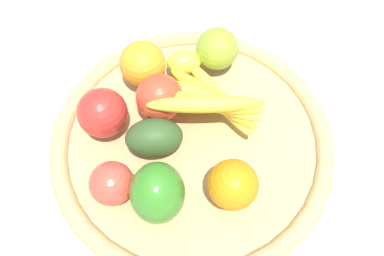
{
  "coord_description": "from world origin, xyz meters",
  "views": [
    {
      "loc": [
        -0.01,
        0.31,
        0.59
      ],
      "look_at": [
        0.0,
        0.0,
        0.06
      ],
      "focal_mm": 35.94,
      "sensor_mm": 36.0,
      "label": 1
    }
  ],
  "objects_px": {
    "orange_0": "(143,64)",
    "apple_0": "(160,97)",
    "orange_1": "(233,185)",
    "banana_bunch": "(210,100)",
    "apple_2": "(102,113)",
    "apple_1": "(217,49)",
    "apple_3": "(112,183)",
    "lemon_0": "(184,62)",
    "bell_pepper": "(158,193)",
    "avocado": "(154,138)"
  },
  "relations": [
    {
      "from": "orange_0",
      "to": "apple_0",
      "type": "xyz_separation_m",
      "value": [
        -0.03,
        0.07,
        -0.0
      ]
    },
    {
      "from": "orange_1",
      "to": "apple_1",
      "type": "xyz_separation_m",
      "value": [
        0.02,
        -0.25,
        0.0
      ]
    },
    {
      "from": "orange_1",
      "to": "apple_1",
      "type": "distance_m",
      "value": 0.25
    },
    {
      "from": "apple_2",
      "to": "apple_3",
      "type": "height_order",
      "value": "apple_2"
    },
    {
      "from": "orange_0",
      "to": "orange_1",
      "type": "bearing_deg",
      "value": 124.27
    },
    {
      "from": "apple_0",
      "to": "avocado",
      "type": "bearing_deg",
      "value": 85.96
    },
    {
      "from": "orange_0",
      "to": "lemon_0",
      "type": "distance_m",
      "value": 0.07
    },
    {
      "from": "orange_1",
      "to": "orange_0",
      "type": "bearing_deg",
      "value": -55.73
    },
    {
      "from": "banana_bunch",
      "to": "apple_0",
      "type": "xyz_separation_m",
      "value": [
        0.08,
        -0.0,
        0.0
      ]
    },
    {
      "from": "apple_2",
      "to": "avocado",
      "type": "bearing_deg",
      "value": 155.69
    },
    {
      "from": "orange_0",
      "to": "apple_0",
      "type": "distance_m",
      "value": 0.08
    },
    {
      "from": "banana_bunch",
      "to": "apple_0",
      "type": "bearing_deg",
      "value": -2.86
    },
    {
      "from": "apple_1",
      "to": "apple_0",
      "type": "distance_m",
      "value": 0.14
    },
    {
      "from": "bell_pepper",
      "to": "apple_1",
      "type": "distance_m",
      "value": 0.28
    },
    {
      "from": "orange_0",
      "to": "lemon_0",
      "type": "relative_size",
      "value": 1.28
    },
    {
      "from": "orange_1",
      "to": "bell_pepper",
      "type": "distance_m",
      "value": 0.11
    },
    {
      "from": "orange_1",
      "to": "avocado",
      "type": "distance_m",
      "value": 0.14
    },
    {
      "from": "avocado",
      "to": "apple_2",
      "type": "relative_size",
      "value": 1.13
    },
    {
      "from": "orange_0",
      "to": "lemon_0",
      "type": "height_order",
      "value": "orange_0"
    },
    {
      "from": "apple_1",
      "to": "apple_0",
      "type": "bearing_deg",
      "value": 48.34
    },
    {
      "from": "lemon_0",
      "to": "avocado",
      "type": "xyz_separation_m",
      "value": [
        0.04,
        0.16,
        0.01
      ]
    },
    {
      "from": "avocado",
      "to": "apple_1",
      "type": "distance_m",
      "value": 0.2
    },
    {
      "from": "orange_1",
      "to": "apple_3",
      "type": "relative_size",
      "value": 1.14
    },
    {
      "from": "orange_0",
      "to": "banana_bunch",
      "type": "bearing_deg",
      "value": 147.93
    },
    {
      "from": "bell_pepper",
      "to": "lemon_0",
      "type": "bearing_deg",
      "value": 171.42
    },
    {
      "from": "banana_bunch",
      "to": "apple_3",
      "type": "height_order",
      "value": "banana_bunch"
    },
    {
      "from": "orange_0",
      "to": "bell_pepper",
      "type": "height_order",
      "value": "bell_pepper"
    },
    {
      "from": "bell_pepper",
      "to": "apple_2",
      "type": "distance_m",
      "value": 0.16
    },
    {
      "from": "orange_0",
      "to": "apple_3",
      "type": "relative_size",
      "value": 1.21
    },
    {
      "from": "orange_0",
      "to": "avocado",
      "type": "xyz_separation_m",
      "value": [
        -0.03,
        0.14,
        -0.01
      ]
    },
    {
      "from": "lemon_0",
      "to": "apple_1",
      "type": "distance_m",
      "value": 0.06
    },
    {
      "from": "apple_1",
      "to": "apple_2",
      "type": "xyz_separation_m",
      "value": [
        0.18,
        0.14,
        0.0
      ]
    },
    {
      "from": "bell_pepper",
      "to": "apple_2",
      "type": "relative_size",
      "value": 1.21
    },
    {
      "from": "orange_1",
      "to": "apple_3",
      "type": "xyz_separation_m",
      "value": [
        0.17,
        -0.0,
        -0.0
      ]
    },
    {
      "from": "orange_1",
      "to": "lemon_0",
      "type": "height_order",
      "value": "orange_1"
    },
    {
      "from": "orange_1",
      "to": "apple_3",
      "type": "bearing_deg",
      "value": -0.11
    },
    {
      "from": "apple_1",
      "to": "apple_3",
      "type": "xyz_separation_m",
      "value": [
        0.15,
        0.25,
        -0.0
      ]
    },
    {
      "from": "orange_1",
      "to": "banana_bunch",
      "type": "distance_m",
      "value": 0.15
    },
    {
      "from": "lemon_0",
      "to": "apple_1",
      "type": "bearing_deg",
      "value": -161.77
    },
    {
      "from": "banana_bunch",
      "to": "apple_0",
      "type": "relative_size",
      "value": 2.38
    },
    {
      "from": "avocado",
      "to": "apple_2",
      "type": "distance_m",
      "value": 0.09
    },
    {
      "from": "bell_pepper",
      "to": "apple_0",
      "type": "relative_size",
      "value": 1.24
    },
    {
      "from": "orange_0",
      "to": "apple_1",
      "type": "height_order",
      "value": "orange_0"
    },
    {
      "from": "avocado",
      "to": "apple_0",
      "type": "height_order",
      "value": "apple_0"
    },
    {
      "from": "orange_1",
      "to": "bell_pepper",
      "type": "bearing_deg",
      "value": 9.92
    },
    {
      "from": "orange_0",
      "to": "apple_2",
      "type": "bearing_deg",
      "value": 61.21
    },
    {
      "from": "apple_0",
      "to": "banana_bunch",
      "type": "bearing_deg",
      "value": 177.14
    },
    {
      "from": "apple_2",
      "to": "apple_0",
      "type": "height_order",
      "value": "apple_2"
    },
    {
      "from": "apple_1",
      "to": "lemon_0",
      "type": "bearing_deg",
      "value": 18.23
    },
    {
      "from": "banana_bunch",
      "to": "apple_2",
      "type": "bearing_deg",
      "value": 9.3
    }
  ]
}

